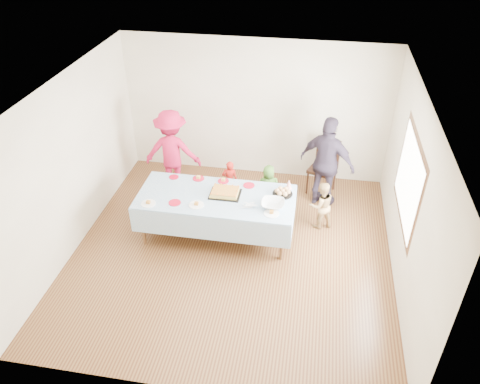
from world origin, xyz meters
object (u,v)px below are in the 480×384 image
object	(u,v)px
party_table	(216,199)
birthday_cake	(225,192)
dining_chair	(325,163)
adult_left	(172,151)

from	to	relation	value
party_table	birthday_cake	size ratio (longest dim) A/B	5.10
dining_chair	adult_left	world-z (taller)	adult_left
dining_chair	adult_left	bearing A→B (deg)	-149.41
party_table	birthday_cake	xyz separation A→B (m)	(0.14, 0.07, 0.10)
party_table	adult_left	xyz separation A→B (m)	(-1.09, 1.24, 0.08)
birthday_cake	adult_left	bearing A→B (deg)	136.28
birthday_cake	dining_chair	world-z (taller)	dining_chair
dining_chair	adult_left	xyz separation A→B (m)	(-2.79, -0.44, 0.23)
birthday_cake	dining_chair	bearing A→B (deg)	46.03
party_table	dining_chair	bearing A→B (deg)	44.84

